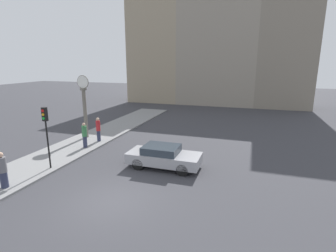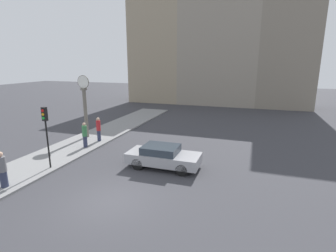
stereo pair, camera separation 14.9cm
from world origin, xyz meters
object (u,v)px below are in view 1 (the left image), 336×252
Objects in this scene: sedan_car at (163,156)px; pedestrian_green_hoodie at (85,135)px; street_clock at (85,106)px; pedestrian_red_top at (98,129)px; traffic_light_near at (46,125)px; pedestrian_grey_jacket at (3,170)px.

pedestrian_green_hoodie is at bearing 167.19° from sedan_car.
street_clock is 2.76× the size of pedestrian_green_hoodie.
pedestrian_red_top is at bearing 154.06° from sedan_car.
sedan_car is 2.32× the size of pedestrian_red_top.
traffic_light_near is at bearing -158.80° from sedan_car.
sedan_car is 1.21× the size of traffic_light_near.
traffic_light_near is 1.97× the size of pedestrian_green_hoodie.
pedestrian_green_hoodie is 6.46m from pedestrian_grey_jacket.
pedestrian_green_hoodie is at bearing -57.08° from street_clock.
pedestrian_green_hoodie reaches higher than sedan_car.
sedan_car is 6.58m from pedestrian_green_hoodie.
pedestrian_grey_jacket is at bearing -90.02° from pedestrian_green_hoodie.
pedestrian_green_hoodie is (1.49, -2.30, -1.66)m from street_clock.
pedestrian_red_top is 1.02× the size of pedestrian_grey_jacket.
pedestrian_green_hoodie is 1.62m from pedestrian_red_top.
pedestrian_grey_jacket is at bearing -97.52° from traffic_light_near.
traffic_light_near is at bearing -84.80° from pedestrian_green_hoodie.
street_clock is 3.20m from pedestrian_green_hoodie.
pedestrian_green_hoodie is at bearing -92.76° from pedestrian_red_top.
traffic_light_near is 6.37m from street_clock.
traffic_light_near is at bearing 82.48° from pedestrian_grey_jacket.
pedestrian_grey_jacket reaches higher than pedestrian_green_hoodie.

